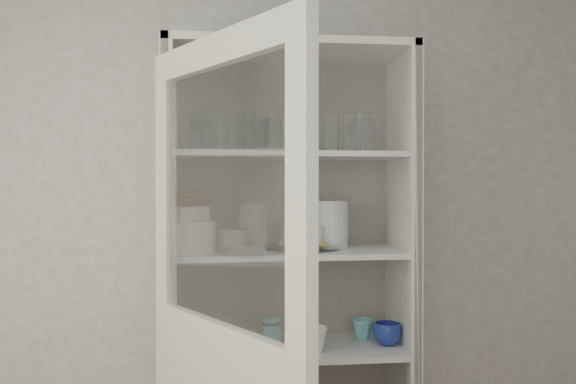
% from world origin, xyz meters
% --- Properties ---
extents(wall_back, '(3.60, 0.02, 2.60)m').
position_xyz_m(wall_back, '(0.00, 1.50, 1.30)').
color(wall_back, '#A09E98').
rests_on(wall_back, ground).
extents(pantry_cabinet, '(1.00, 0.45, 2.10)m').
position_xyz_m(pantry_cabinet, '(0.20, 1.34, 0.94)').
color(pantry_cabinet, silver).
rests_on(pantry_cabinet, floor).
extents(tumbler_0, '(0.08, 0.08, 0.15)m').
position_xyz_m(tumbler_0, '(-0.09, 1.14, 1.73)').
color(tumbler_0, silver).
rests_on(tumbler_0, shelf_glass).
extents(tumbler_1, '(0.09, 0.09, 0.13)m').
position_xyz_m(tumbler_1, '(-0.02, 1.12, 1.73)').
color(tumbler_1, silver).
rests_on(tumbler_1, shelf_glass).
extents(tumbler_2, '(0.10, 0.10, 0.15)m').
position_xyz_m(tumbler_2, '(0.02, 1.15, 1.74)').
color(tumbler_2, silver).
rests_on(tumbler_2, shelf_glass).
extents(tumbler_3, '(0.08, 0.08, 0.15)m').
position_xyz_m(tumbler_3, '(0.05, 1.14, 1.74)').
color(tumbler_3, silver).
rests_on(tumbler_3, shelf_glass).
extents(tumbler_4, '(0.10, 0.10, 0.15)m').
position_xyz_m(tumbler_4, '(0.36, 1.15, 1.74)').
color(tumbler_4, silver).
rests_on(tumbler_4, shelf_glass).
extents(tumbler_5, '(0.09, 0.09, 0.16)m').
position_xyz_m(tumbler_5, '(0.44, 1.15, 1.74)').
color(tumbler_5, silver).
rests_on(tumbler_5, shelf_glass).
extents(tumbler_6, '(0.10, 0.10, 0.16)m').
position_xyz_m(tumbler_6, '(0.49, 1.14, 1.74)').
color(tumbler_6, silver).
rests_on(tumbler_6, shelf_glass).
extents(tumbler_7, '(0.07, 0.07, 0.13)m').
position_xyz_m(tumbler_7, '(-0.17, 1.28, 1.73)').
color(tumbler_7, silver).
rests_on(tumbler_7, shelf_glass).
extents(tumbler_8, '(0.09, 0.09, 0.15)m').
position_xyz_m(tumbler_8, '(0.07, 1.30, 1.74)').
color(tumbler_8, silver).
rests_on(tumbler_8, shelf_glass).
extents(tumbler_9, '(0.08, 0.08, 0.15)m').
position_xyz_m(tumbler_9, '(0.09, 1.28, 1.73)').
color(tumbler_9, silver).
rests_on(tumbler_9, shelf_glass).
extents(tumbler_10, '(0.09, 0.09, 0.14)m').
position_xyz_m(tumbler_10, '(0.14, 1.29, 1.73)').
color(tumbler_10, silver).
rests_on(tumbler_10, shelf_glass).
extents(tumbler_11, '(0.09, 0.09, 0.14)m').
position_xyz_m(tumbler_11, '(0.27, 1.30, 1.73)').
color(tumbler_11, silver).
rests_on(tumbler_11, shelf_glass).
extents(goblet_0, '(0.08, 0.08, 0.18)m').
position_xyz_m(goblet_0, '(-0.16, 1.36, 1.75)').
color(goblet_0, silver).
rests_on(goblet_0, shelf_glass).
extents(goblet_1, '(0.08, 0.08, 0.17)m').
position_xyz_m(goblet_1, '(0.13, 1.36, 1.75)').
color(goblet_1, silver).
rests_on(goblet_1, shelf_glass).
extents(goblet_2, '(0.08, 0.08, 0.18)m').
position_xyz_m(goblet_2, '(0.28, 1.38, 1.75)').
color(goblet_2, silver).
rests_on(goblet_2, shelf_glass).
extents(goblet_3, '(0.07, 0.07, 0.15)m').
position_xyz_m(goblet_3, '(0.50, 1.36, 1.74)').
color(goblet_3, silver).
rests_on(goblet_3, shelf_glass).
extents(plate_stack_front, '(0.23, 0.23, 0.13)m').
position_xyz_m(plate_stack_front, '(-0.21, 1.22, 1.32)').
color(plate_stack_front, white).
rests_on(plate_stack_front, shelf_plates).
extents(plate_stack_back, '(0.19, 0.19, 0.07)m').
position_xyz_m(plate_stack_back, '(-0.21, 1.39, 1.30)').
color(plate_stack_back, white).
rests_on(plate_stack_back, shelf_plates).
extents(cream_bowl, '(0.20, 0.20, 0.06)m').
position_xyz_m(cream_bowl, '(-0.21, 1.22, 1.42)').
color(cream_bowl, beige).
rests_on(cream_bowl, plate_stack_front).
extents(terracotta_bowl, '(0.25, 0.25, 0.05)m').
position_xyz_m(terracotta_bowl, '(-0.21, 1.22, 1.47)').
color(terracotta_bowl, brown).
rests_on(terracotta_bowl, cream_bowl).
extents(glass_platter, '(0.40, 0.40, 0.02)m').
position_xyz_m(glass_platter, '(0.26, 1.27, 1.27)').
color(glass_platter, silver).
rests_on(glass_platter, shelf_plates).
extents(yellow_trivet, '(0.19, 0.19, 0.01)m').
position_xyz_m(yellow_trivet, '(0.26, 1.27, 1.28)').
color(yellow_trivet, gold).
rests_on(yellow_trivet, glass_platter).
extents(white_ramekin, '(0.17, 0.17, 0.07)m').
position_xyz_m(white_ramekin, '(0.26, 1.27, 1.33)').
color(white_ramekin, white).
rests_on(white_ramekin, yellow_trivet).
extents(grey_bowl_stack, '(0.14, 0.14, 0.20)m').
position_xyz_m(grey_bowl_stack, '(0.39, 1.31, 1.36)').
color(grey_bowl_stack, silver).
rests_on(grey_bowl_stack, shelf_plates).
extents(mug_blue, '(0.16, 0.16, 0.09)m').
position_xyz_m(mug_blue, '(0.61, 1.22, 0.91)').
color(mug_blue, navy).
rests_on(mug_blue, shelf_mugs).
extents(mug_teal, '(0.12, 0.12, 0.09)m').
position_xyz_m(mug_teal, '(0.53, 1.33, 0.91)').
color(mug_teal, teal).
rests_on(mug_teal, shelf_mugs).
extents(mug_white, '(0.11, 0.11, 0.10)m').
position_xyz_m(mug_white, '(0.29, 1.15, 0.91)').
color(mug_white, white).
rests_on(mug_white, shelf_mugs).
extents(teal_jar, '(0.08, 0.08, 0.10)m').
position_xyz_m(teal_jar, '(0.13, 1.30, 0.91)').
color(teal_jar, teal).
rests_on(teal_jar, shelf_mugs).
extents(measuring_cups, '(0.10, 0.10, 0.04)m').
position_xyz_m(measuring_cups, '(0.09, 1.19, 0.88)').
color(measuring_cups, '#AEAEBB').
rests_on(measuring_cups, shelf_mugs).
extents(white_canister, '(0.12, 0.12, 0.12)m').
position_xyz_m(white_canister, '(-0.21, 1.28, 0.92)').
color(white_canister, white).
rests_on(white_canister, shelf_mugs).
extents(tumbler_12, '(0.07, 0.07, 0.14)m').
position_xyz_m(tumbler_12, '(0.51, 1.17, 1.73)').
color(tumbler_12, silver).
rests_on(tumbler_12, shelf_glass).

